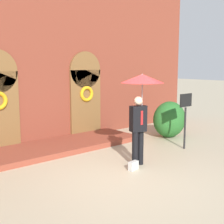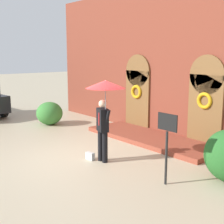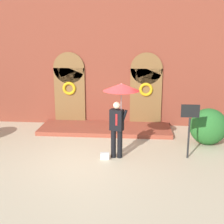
# 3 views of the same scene
# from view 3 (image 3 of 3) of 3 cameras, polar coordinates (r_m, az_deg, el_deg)

# --- Properties ---
(ground_plane) EXTENTS (80.00, 80.00, 0.00)m
(ground_plane) POSITION_cam_3_polar(r_m,az_deg,el_deg) (9.72, -3.09, -8.89)
(ground_plane) COLOR tan
(building_facade) EXTENTS (14.00, 2.30, 5.60)m
(building_facade) POSITION_cam_3_polar(r_m,az_deg,el_deg) (13.10, -0.77, 9.33)
(building_facade) COLOR brown
(building_facade) RESTS_ON ground
(person_with_umbrella) EXTENTS (1.10, 1.10, 2.36)m
(person_with_umbrella) POSITION_cam_3_polar(r_m,az_deg,el_deg) (9.38, 1.48, 2.54)
(person_with_umbrella) COLOR black
(person_with_umbrella) RESTS_ON ground
(handbag) EXTENTS (0.29, 0.15, 0.22)m
(handbag) POSITION_cam_3_polar(r_m,az_deg,el_deg) (9.77, -1.33, -8.06)
(handbag) COLOR #B7B7B2
(handbag) RESTS_ON ground
(sign_post) EXTENTS (0.56, 0.06, 1.72)m
(sign_post) POSITION_cam_3_polar(r_m,az_deg,el_deg) (9.83, 14.00, -1.85)
(sign_post) COLOR black
(sign_post) RESTS_ON ground
(shrub_right) EXTENTS (1.29, 1.05, 1.29)m
(shrub_right) POSITION_cam_3_polar(r_m,az_deg,el_deg) (11.37, 17.19, -2.57)
(shrub_right) COLOR #235B23
(shrub_right) RESTS_ON ground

